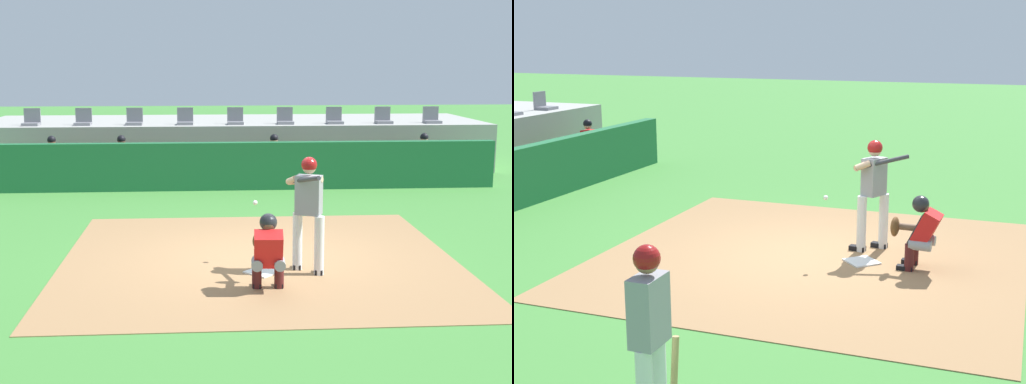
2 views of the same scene
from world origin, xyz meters
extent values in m
plane|color=#428438|center=(0.00, 0.00, 0.00)|extent=(80.00, 80.00, 0.00)
cube|color=#9E754C|center=(0.00, 0.00, 0.01)|extent=(6.40, 6.40, 0.01)
cube|color=white|center=(0.00, -0.80, 0.02)|extent=(0.62, 0.62, 0.02)
cylinder|color=silver|center=(0.55, -0.66, 0.46)|extent=(0.15, 0.15, 0.92)
cylinder|color=silver|center=(0.85, -0.95, 0.46)|extent=(0.15, 0.15, 0.92)
cube|color=gray|center=(0.70, -0.80, 1.22)|extent=(0.44, 0.37, 0.60)
sphere|color=tan|center=(0.70, -0.80, 1.65)|extent=(0.21, 0.21, 0.21)
sphere|color=maroon|center=(0.70, -0.80, 1.68)|extent=(0.24, 0.24, 0.24)
cylinder|color=tan|center=(0.46, -0.67, 1.43)|extent=(0.19, 0.27, 0.17)
cylinder|color=tan|center=(0.66, -0.70, 1.43)|extent=(0.54, 0.36, 0.18)
cylinder|color=#333338|center=(0.59, -0.95, 1.48)|extent=(0.42, 0.79, 0.24)
cube|color=black|center=(0.56, -0.60, 0.04)|extent=(0.16, 0.28, 0.09)
cube|color=black|center=(0.86, -0.89, 0.04)|extent=(0.16, 0.28, 0.09)
cylinder|color=gray|center=(-0.15, -1.69, 0.42)|extent=(0.18, 0.33, 0.16)
cylinder|color=#4C1919|center=(-0.14, -1.55, 0.21)|extent=(0.14, 0.14, 0.42)
cube|color=black|center=(-0.14, -1.49, 0.04)|extent=(0.12, 0.25, 0.08)
cylinder|color=gray|center=(0.17, -1.71, 0.42)|extent=(0.18, 0.33, 0.16)
cylinder|color=#4C1919|center=(0.18, -1.56, 0.21)|extent=(0.14, 0.14, 0.42)
cube|color=black|center=(0.18, -1.50, 0.04)|extent=(0.12, 0.25, 0.08)
cube|color=red|center=(0.01, -1.75, 0.64)|extent=(0.42, 0.46, 0.57)
cube|color=#2D2D33|center=(0.01, -1.63, 0.64)|extent=(0.39, 0.27, 0.45)
sphere|color=brown|center=(0.01, -1.67, 0.98)|extent=(0.21, 0.21, 0.21)
sphere|color=#232328|center=(0.01, -1.65, 1.00)|extent=(0.25, 0.25, 0.25)
cylinder|color=brown|center=(-0.02, -1.53, 0.64)|extent=(0.12, 0.45, 0.10)
ellipsoid|color=brown|center=(-0.05, -1.30, 0.64)|extent=(0.29, 0.14, 0.30)
sphere|color=white|center=(-0.08, -0.23, 1.00)|extent=(0.07, 0.07, 0.07)
cube|color=gray|center=(-5.46, -0.25, 1.22)|extent=(0.36, 0.22, 0.60)
sphere|color=#996B4C|center=(-5.46, -0.25, 1.64)|extent=(0.20, 0.20, 0.20)
sphere|color=maroon|center=(-5.46, -0.25, 1.67)|extent=(0.23, 0.23, 0.23)
cylinder|color=tan|center=(-5.16, -0.30, 0.42)|extent=(0.18, 0.06, 0.85)
cylinder|color=#939399|center=(4.86, 7.25, 0.49)|extent=(0.15, 0.40, 0.15)
cylinder|color=#939399|center=(4.86, 7.05, 0.23)|extent=(0.13, 0.13, 0.45)
cube|color=maroon|center=(4.86, 7.00, 0.04)|extent=(0.11, 0.24, 0.08)
cylinder|color=#939399|center=(5.12, 7.25, 0.49)|extent=(0.15, 0.40, 0.15)
cylinder|color=#939399|center=(5.12, 7.05, 0.23)|extent=(0.13, 0.13, 0.45)
cube|color=maroon|center=(5.12, 7.00, 0.04)|extent=(0.11, 0.24, 0.08)
cube|color=red|center=(4.99, 7.47, 0.76)|extent=(0.36, 0.22, 0.54)
sphere|color=beige|center=(4.99, 7.47, 1.15)|extent=(0.20, 0.20, 0.20)
sphere|color=black|center=(4.99, 7.47, 1.19)|extent=(0.22, 0.22, 0.22)
cylinder|color=beige|center=(4.79, 7.33, 0.65)|extent=(0.09, 0.41, 0.22)
cylinder|color=beige|center=(5.19, 7.33, 0.65)|extent=(0.09, 0.41, 0.22)
cube|color=slate|center=(5.78, 9.30, 1.44)|extent=(0.46, 0.46, 0.08)
cube|color=slate|center=(5.78, 9.50, 1.68)|extent=(0.46, 0.06, 0.40)
camera|label=1|loc=(-0.84, -11.48, 3.25)|focal=50.72mm
camera|label=2|loc=(-10.34, -3.13, 3.48)|focal=50.41mm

